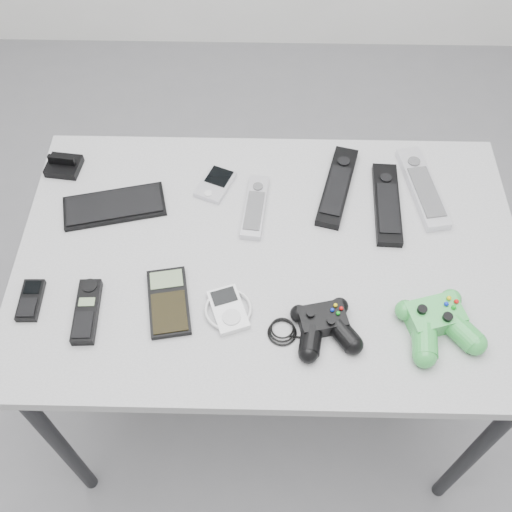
{
  "coord_description": "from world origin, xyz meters",
  "views": [
    {
      "loc": [
        -0.02,
        -0.74,
        1.76
      ],
      "look_at": [
        -0.04,
        -0.03,
        0.74
      ],
      "focal_mm": 42.0,
      "sensor_mm": 36.0,
      "label": 1
    }
  ],
  "objects_px": {
    "remote_black_a": "(337,186)",
    "controller_green": "(438,322)",
    "mobile_phone": "(30,300)",
    "remote_silver_b": "(423,187)",
    "calculator": "(169,302)",
    "desk": "(269,269)",
    "remote_black_b": "(387,203)",
    "cordless_handset": "(87,311)",
    "pda": "(215,184)",
    "pda_keyboard": "(114,206)",
    "mp3_player": "(228,309)",
    "controller_black": "(324,325)",
    "remote_silver_a": "(255,206)"
  },
  "relations": [
    {
      "from": "calculator",
      "to": "controller_black",
      "type": "xyz_separation_m",
      "value": [
        0.31,
        -0.05,
        0.01
      ]
    },
    {
      "from": "pda",
      "to": "calculator",
      "type": "height_order",
      "value": "same"
    },
    {
      "from": "pda_keyboard",
      "to": "remote_black_b",
      "type": "relative_size",
      "value": 0.98
    },
    {
      "from": "desk",
      "to": "controller_green",
      "type": "distance_m",
      "value": 0.38
    },
    {
      "from": "desk",
      "to": "remote_silver_a",
      "type": "xyz_separation_m",
      "value": [
        -0.03,
        0.12,
        0.07
      ]
    },
    {
      "from": "desk",
      "to": "controller_black",
      "type": "bearing_deg",
      "value": -59.89
    },
    {
      "from": "remote_silver_b",
      "to": "mp3_player",
      "type": "bearing_deg",
      "value": -152.35
    },
    {
      "from": "remote_black_a",
      "to": "cordless_handset",
      "type": "xyz_separation_m",
      "value": [
        -0.51,
        -0.34,
        -0.0
      ]
    },
    {
      "from": "mobile_phone",
      "to": "controller_black",
      "type": "bearing_deg",
      "value": -6.42
    },
    {
      "from": "pda_keyboard",
      "to": "calculator",
      "type": "height_order",
      "value": "calculator"
    },
    {
      "from": "mobile_phone",
      "to": "calculator",
      "type": "relative_size",
      "value": 0.6
    },
    {
      "from": "desk",
      "to": "remote_silver_b",
      "type": "relative_size",
      "value": 4.49
    },
    {
      "from": "mobile_phone",
      "to": "mp3_player",
      "type": "height_order",
      "value": "mp3_player"
    },
    {
      "from": "remote_silver_a",
      "to": "mobile_phone",
      "type": "xyz_separation_m",
      "value": [
        -0.45,
        -0.25,
        -0.0
      ]
    },
    {
      "from": "remote_silver_a",
      "to": "cordless_handset",
      "type": "distance_m",
      "value": 0.43
    },
    {
      "from": "remote_black_b",
      "to": "mobile_phone",
      "type": "height_order",
      "value": "remote_black_b"
    },
    {
      "from": "controller_black",
      "to": "calculator",
      "type": "bearing_deg",
      "value": 157.4
    },
    {
      "from": "desk",
      "to": "mp3_player",
      "type": "relative_size",
      "value": 10.65
    },
    {
      "from": "pda_keyboard",
      "to": "mobile_phone",
      "type": "distance_m",
      "value": 0.28
    },
    {
      "from": "calculator",
      "to": "desk",
      "type": "bearing_deg",
      "value": 22.37
    },
    {
      "from": "remote_silver_b",
      "to": "mobile_phone",
      "type": "bearing_deg",
      "value": -168.95
    },
    {
      "from": "controller_green",
      "to": "cordless_handset",
      "type": "bearing_deg",
      "value": 162.45
    },
    {
      "from": "remote_black_a",
      "to": "mp3_player",
      "type": "relative_size",
      "value": 2.34
    },
    {
      "from": "mp3_player",
      "to": "controller_green",
      "type": "bearing_deg",
      "value": -23.8
    },
    {
      "from": "pda",
      "to": "controller_black",
      "type": "bearing_deg",
      "value": -35.49
    },
    {
      "from": "desk",
      "to": "remote_black_b",
      "type": "bearing_deg",
      "value": 27.27
    },
    {
      "from": "pda_keyboard",
      "to": "remote_silver_b",
      "type": "distance_m",
      "value": 0.7
    },
    {
      "from": "desk",
      "to": "remote_black_b",
      "type": "distance_m",
      "value": 0.3
    },
    {
      "from": "pda_keyboard",
      "to": "controller_black",
      "type": "height_order",
      "value": "controller_black"
    },
    {
      "from": "remote_black_b",
      "to": "cordless_handset",
      "type": "height_order",
      "value": "same"
    },
    {
      "from": "mp3_player",
      "to": "remote_black_b",
      "type": "bearing_deg",
      "value": 19.44
    },
    {
      "from": "pda",
      "to": "mobile_phone",
      "type": "distance_m",
      "value": 0.48
    },
    {
      "from": "remote_silver_b",
      "to": "calculator",
      "type": "xyz_separation_m",
      "value": [
        -0.55,
        -0.31,
        -0.0
      ]
    },
    {
      "from": "remote_black_a",
      "to": "controller_black",
      "type": "bearing_deg",
      "value": -82.82
    },
    {
      "from": "cordless_handset",
      "to": "calculator",
      "type": "relative_size",
      "value": 0.9
    },
    {
      "from": "pda",
      "to": "calculator",
      "type": "xyz_separation_m",
      "value": [
        -0.07,
        -0.32,
        -0.0
      ]
    },
    {
      "from": "remote_black_a",
      "to": "controller_green",
      "type": "relative_size",
      "value": 1.5
    },
    {
      "from": "pda_keyboard",
      "to": "mp3_player",
      "type": "height_order",
      "value": "mp3_player"
    },
    {
      "from": "controller_green",
      "to": "pda_keyboard",
      "type": "bearing_deg",
      "value": 140.52
    },
    {
      "from": "pda_keyboard",
      "to": "remote_silver_a",
      "type": "xyz_separation_m",
      "value": [
        0.32,
        0.0,
        0.0
      ]
    },
    {
      "from": "mobile_phone",
      "to": "calculator",
      "type": "xyz_separation_m",
      "value": [
        0.28,
        0.0,
        -0.0
      ]
    },
    {
      "from": "controller_green",
      "to": "calculator",
      "type": "bearing_deg",
      "value": 159.09
    },
    {
      "from": "remote_silver_a",
      "to": "mobile_phone",
      "type": "distance_m",
      "value": 0.51
    },
    {
      "from": "remote_silver_b",
      "to": "controller_green",
      "type": "height_order",
      "value": "controller_green"
    },
    {
      "from": "pda_keyboard",
      "to": "pda",
      "type": "xyz_separation_m",
      "value": [
        0.22,
        0.07,
        0.0
      ]
    },
    {
      "from": "remote_silver_b",
      "to": "remote_black_a",
      "type": "bearing_deg",
      "value": 170.33
    },
    {
      "from": "pda_keyboard",
      "to": "controller_green",
      "type": "bearing_deg",
      "value": -36.81
    },
    {
      "from": "remote_black_a",
      "to": "mobile_phone",
      "type": "distance_m",
      "value": 0.71
    },
    {
      "from": "pda_keyboard",
      "to": "mobile_phone",
      "type": "bearing_deg",
      "value": -130.89
    },
    {
      "from": "pda",
      "to": "cordless_handset",
      "type": "distance_m",
      "value": 0.42
    }
  ]
}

